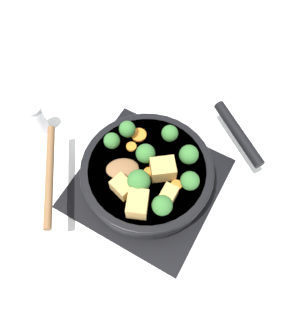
{
  "coord_description": "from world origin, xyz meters",
  "views": [
    {
      "loc": [
        -0.15,
        0.27,
        0.69
      ],
      "look_at": [
        0.0,
        0.0,
        0.08
      ],
      "focal_mm": 35.0,
      "sensor_mm": 36.0,
      "label": 1
    }
  ],
  "objects": [
    {
      "name": "carrot_slice_near_center",
      "position": [
        0.06,
        -0.06,
        0.08
      ],
      "size": [
        0.03,
        0.03,
        0.01
      ],
      "primitive_type": "cylinder",
      "color": "orange",
      "rests_on": "skillet_pan"
    },
    {
      "name": "salt_shaker",
      "position": [
        0.3,
        -0.0,
        0.04
      ],
      "size": [
        0.04,
        0.04,
        0.09
      ],
      "color": "white",
      "rests_on": "ground_plane"
    },
    {
      "name": "broccoli_floret_small_inner",
      "position": [
        -0.09,
        -0.01,
        0.11
      ],
      "size": [
        0.04,
        0.04,
        0.05
      ],
      "color": "#709956",
      "rests_on": "skillet_pan"
    },
    {
      "name": "tofu_cube_east_chunk",
      "position": [
        -0.03,
        0.08,
        0.1
      ],
      "size": [
        0.06,
        0.06,
        0.04
      ],
      "primitive_type": "cube",
      "rotation": [
        0.0,
        0.0,
        1.96
      ],
      "color": "tan",
      "rests_on": "skillet_pan"
    },
    {
      "name": "broccoli_floret_center_top",
      "position": [
        0.08,
        -0.05,
        0.1
      ],
      "size": [
        0.04,
        0.04,
        0.04
      ],
      "color": "#709956",
      "rests_on": "skillet_pan"
    },
    {
      "name": "tofu_cube_west_chunk",
      "position": [
        -0.03,
        -0.01,
        0.1
      ],
      "size": [
        0.06,
        0.06,
        0.04
      ],
      "primitive_type": "cube",
      "rotation": [
        0.0,
        0.0,
        0.65
      ],
      "color": "tan",
      "rests_on": "skillet_pan"
    },
    {
      "name": "broccoli_floret_west_rim",
      "position": [
        -0.01,
        -0.08,
        0.1
      ],
      "size": [
        0.04,
        0.04,
        0.04
      ],
      "color": "#709956",
      "rests_on": "skillet_pan"
    },
    {
      "name": "front_burner_grate",
      "position": [
        0.0,
        0.0,
        0.01
      ],
      "size": [
        0.31,
        0.31,
        0.03
      ],
      "color": "black",
      "rests_on": "ground_plane"
    },
    {
      "name": "skillet_pan",
      "position": [
        -0.0,
        -0.0,
        0.06
      ],
      "size": [
        0.35,
        0.39,
        0.05
      ],
      "color": "black",
      "rests_on": "front_burner_grate"
    },
    {
      "name": "tofu_cube_center_large",
      "position": [
        0.02,
        0.07,
        0.1
      ],
      "size": [
        0.05,
        0.04,
        0.03
      ],
      "primitive_type": "cube",
      "rotation": [
        0.0,
        0.0,
        2.86
      ],
      "color": "tan",
      "rests_on": "skillet_pan"
    },
    {
      "name": "wooden_spoon",
      "position": [
        0.11,
        0.08,
        0.09
      ],
      "size": [
        0.24,
        0.22,
        0.02
      ],
      "color": "brown",
      "rests_on": "skillet_pan"
    },
    {
      "name": "tofu_cube_near_handle",
      "position": [
        -0.07,
        0.04,
        0.09
      ],
      "size": [
        0.03,
        0.04,
        0.03
      ],
      "primitive_type": "cube",
      "rotation": [
        0.0,
        0.0,
        1.59
      ],
      "color": "tan",
      "rests_on": "skillet_pan"
    },
    {
      "name": "broccoli_floret_south_cluster",
      "position": [
        0.01,
        -0.02,
        0.11
      ],
      "size": [
        0.04,
        0.04,
        0.05
      ],
      "color": "#709956",
      "rests_on": "skillet_pan"
    },
    {
      "name": "broccoli_floret_north_edge",
      "position": [
        -0.07,
        -0.06,
        0.11
      ],
      "size": [
        0.04,
        0.04,
        0.05
      ],
      "color": "#709956",
      "rests_on": "skillet_pan"
    },
    {
      "name": "broccoli_floret_east_rim",
      "position": [
        -0.01,
        0.05,
        0.11
      ],
      "size": [
        0.05,
        0.05,
        0.05
      ],
      "color": "#709956",
      "rests_on": "skillet_pan"
    },
    {
      "name": "carrot_slice_edge_slice",
      "position": [
        0.05,
        -0.03,
        0.08
      ],
      "size": [
        0.02,
        0.02,
        0.01
      ],
      "primitive_type": "cylinder",
      "color": "orange",
      "rests_on": "skillet_pan"
    },
    {
      "name": "ground_plane",
      "position": [
        0.0,
        0.0,
        0.0
      ],
      "size": [
        2.4,
        2.4,
        0.0
      ],
      "primitive_type": "plane",
      "color": "white"
    },
    {
      "name": "broccoli_floret_mid_floret",
      "position": [
        0.09,
        -0.01,
        0.1
      ],
      "size": [
        0.03,
        0.03,
        0.04
      ],
      "color": "#709956",
      "rests_on": "skillet_pan"
    },
    {
      "name": "carrot_slice_orange_thin",
      "position": [
        -0.01,
        0.01,
        0.08
      ],
      "size": [
        0.02,
        0.02,
        0.01
      ],
      "primitive_type": "cylinder",
      "color": "orange",
      "rests_on": "skillet_pan"
    },
    {
      "name": "broccoli_floret_near_spoon",
      "position": [
        -0.07,
        0.07,
        0.11
      ],
      "size": [
        0.04,
        0.04,
        0.05
      ],
      "color": "#709956",
      "rests_on": "skillet_pan"
    },
    {
      "name": "carrot_slice_under_broccoli",
      "position": [
        -0.07,
        0.01,
        0.08
      ],
      "size": [
        0.02,
        0.02,
        0.01
      ],
      "primitive_type": "cylinder",
      "color": "orange",
      "rests_on": "skillet_pan"
    }
  ]
}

